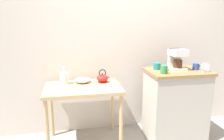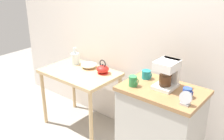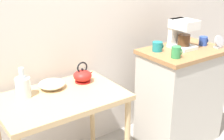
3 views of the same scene
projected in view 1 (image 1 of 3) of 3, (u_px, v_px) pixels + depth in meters
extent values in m
cube|color=silver|center=(130.00, 31.00, 2.91)|extent=(4.40, 0.10, 2.80)
cube|color=tan|center=(83.00, 88.00, 2.54)|extent=(0.92, 0.60, 0.04)
cylinder|color=tan|center=(47.00, 130.00, 2.30)|extent=(0.04, 0.04, 0.72)
cylinder|color=tan|center=(121.00, 124.00, 2.45)|extent=(0.04, 0.04, 0.72)
cylinder|color=tan|center=(51.00, 111.00, 2.80)|extent=(0.04, 0.04, 0.72)
cylinder|color=tan|center=(113.00, 106.00, 2.95)|extent=(0.04, 0.04, 0.72)
cube|color=#BCB7AD|center=(175.00, 106.00, 2.73)|extent=(0.73, 0.48, 0.90)
cube|color=#9E7044|center=(178.00, 72.00, 2.62)|extent=(0.76, 0.51, 0.04)
cylinder|color=beige|center=(83.00, 82.00, 2.69)|extent=(0.09, 0.09, 0.01)
ellipsoid|color=beige|center=(83.00, 80.00, 2.68)|extent=(0.20, 0.20, 0.06)
cylinder|color=red|center=(103.00, 82.00, 2.70)|extent=(0.13, 0.13, 0.01)
ellipsoid|color=red|center=(102.00, 78.00, 2.69)|extent=(0.15, 0.15, 0.09)
cone|color=red|center=(108.00, 78.00, 2.71)|extent=(0.07, 0.03, 0.05)
sphere|color=black|center=(102.00, 74.00, 2.68)|extent=(0.02, 0.02, 0.02)
torus|color=black|center=(102.00, 73.00, 2.68)|extent=(0.09, 0.01, 0.09)
cylinder|color=silver|center=(64.00, 78.00, 2.61)|extent=(0.11, 0.11, 0.14)
cylinder|color=silver|center=(64.00, 70.00, 2.59)|extent=(0.04, 0.04, 0.08)
cube|color=white|center=(177.00, 69.00, 2.65)|extent=(0.18, 0.22, 0.03)
cube|color=white|center=(174.00, 58.00, 2.70)|extent=(0.16, 0.05, 0.26)
cube|color=white|center=(178.00, 52.00, 2.60)|extent=(0.18, 0.22, 0.08)
cylinder|color=#4C2D19|center=(178.00, 64.00, 2.62)|extent=(0.11, 0.11, 0.10)
cylinder|color=teal|center=(157.00, 66.00, 2.66)|extent=(0.09, 0.09, 0.08)
torus|color=teal|center=(160.00, 66.00, 2.66)|extent=(0.01, 0.06, 0.06)
cylinder|color=#338C4C|center=(164.00, 70.00, 2.44)|extent=(0.08, 0.08, 0.10)
torus|color=#338C4C|center=(167.00, 69.00, 2.45)|extent=(0.01, 0.06, 0.06)
cylinder|color=#2D4CAD|center=(196.00, 67.00, 2.64)|extent=(0.08, 0.08, 0.08)
torus|color=#2D4CAD|center=(199.00, 66.00, 2.64)|extent=(0.01, 0.06, 0.06)
cube|color=#B2B5BA|center=(205.00, 71.00, 2.52)|extent=(0.07, 0.05, 0.02)
cylinder|color=#B2B5BA|center=(206.00, 67.00, 2.51)|extent=(0.11, 0.05, 0.10)
cylinder|color=black|center=(206.00, 67.00, 2.51)|extent=(0.09, 0.04, 0.09)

